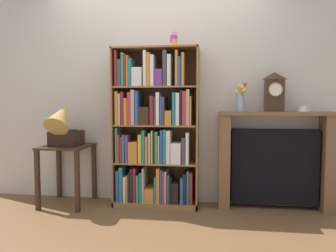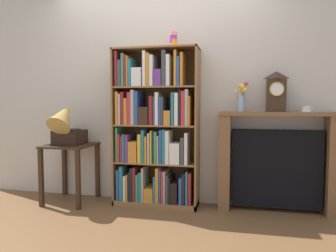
# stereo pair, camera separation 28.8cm
# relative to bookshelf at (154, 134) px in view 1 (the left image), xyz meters

# --- Properties ---
(ground_plane) EXTENTS (8.00, 6.40, 0.02)m
(ground_plane) POSITION_rel_bookshelf_xyz_m (0.02, -0.12, -0.82)
(ground_plane) COLOR brown
(wall_back) EXTENTS (5.00, 0.08, 2.60)m
(wall_back) POSITION_rel_bookshelf_xyz_m (0.16, 0.22, 0.49)
(wall_back) COLOR beige
(wall_back) RESTS_ON ground
(bookshelf) EXTENTS (0.94, 0.34, 1.76)m
(bookshelf) POSITION_rel_bookshelf_xyz_m (0.00, 0.00, 0.00)
(bookshelf) COLOR olive
(bookshelf) RESTS_ON ground
(cup_stack) EXTENTS (0.09, 0.09, 0.16)m
(cup_stack) POSITION_rel_bookshelf_xyz_m (0.22, -0.00, 1.03)
(cup_stack) COLOR orange
(cup_stack) RESTS_ON bookshelf
(side_table_left) EXTENTS (0.51, 0.55, 0.68)m
(side_table_left) POSITION_rel_bookshelf_xyz_m (-0.99, -0.09, -0.30)
(side_table_left) COLOR #382316
(side_table_left) RESTS_ON ground
(gramophone) EXTENTS (0.30, 0.49, 0.55)m
(gramophone) POSITION_rel_bookshelf_xyz_m (-0.99, -0.16, 0.10)
(gramophone) COLOR black
(gramophone) RESTS_ON side_table_left
(fireplace_mantel) EXTENTS (1.20, 0.26, 1.06)m
(fireplace_mantel) POSITION_rel_bookshelf_xyz_m (1.32, 0.08, -0.29)
(fireplace_mantel) COLOR brown
(fireplace_mantel) RESTS_ON ground
(mantel_clock) EXTENTS (0.19, 0.15, 0.42)m
(mantel_clock) POSITION_rel_bookshelf_xyz_m (1.30, 0.05, 0.46)
(mantel_clock) COLOR #382316
(mantel_clock) RESTS_ON fireplace_mantel
(flower_vase) EXTENTS (0.14, 0.15, 0.32)m
(flower_vase) POSITION_rel_bookshelf_xyz_m (0.95, 0.05, 0.41)
(flower_vase) COLOR #99B2D1
(flower_vase) RESTS_ON fireplace_mantel
(teacup_with_saucer) EXTENTS (0.14, 0.13, 0.06)m
(teacup_with_saucer) POSITION_rel_bookshelf_xyz_m (1.60, 0.06, 0.28)
(teacup_with_saucer) COLOR white
(teacup_with_saucer) RESTS_ON fireplace_mantel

